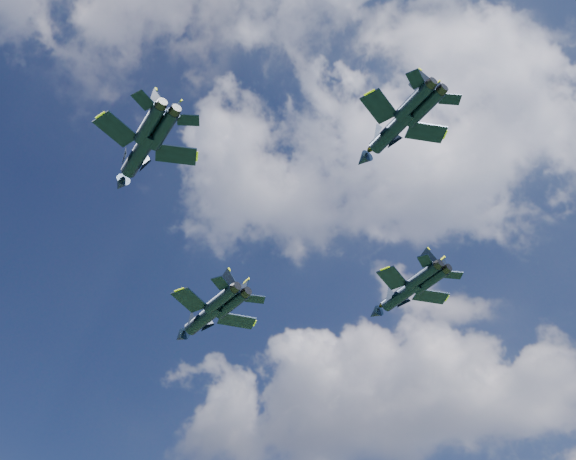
% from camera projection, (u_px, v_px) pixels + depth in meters
% --- Properties ---
extents(jet_lead, '(16.51, 12.97, 4.09)m').
position_uv_depth(jet_lead, '(202.00, 319.00, 99.93)').
color(jet_lead, black).
extents(jet_left, '(14.61, 13.41, 3.82)m').
position_uv_depth(jet_left, '(138.00, 156.00, 82.34)').
color(jet_left, black).
extents(jet_right, '(15.01, 12.59, 3.80)m').
position_uv_depth(jet_right, '(399.00, 296.00, 100.51)').
color(jet_right, black).
extents(jet_slot, '(12.98, 11.53, 3.35)m').
position_uv_depth(jet_slot, '(389.00, 133.00, 76.38)').
color(jet_slot, black).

